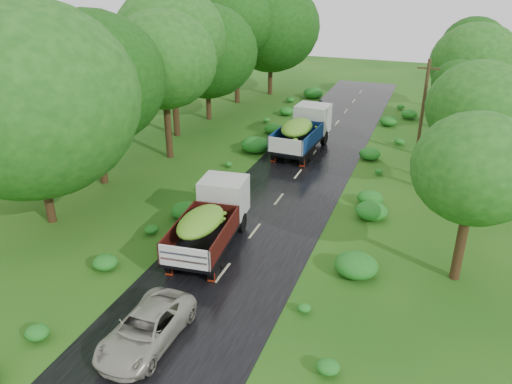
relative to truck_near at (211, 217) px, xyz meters
The scene contains 10 objects.
ground 6.34m from the truck_near, 76.73° to the right, with size 120.00×120.00×0.00m, color #11470F.
road 2.29m from the truck_near, 35.15° to the right, with size 6.50×80.00×0.02m, color black.
road_lines 2.06m from the truck_near, ahead, with size 0.12×69.60×0.00m.
truck_near is the anchor object (origin of this frame).
truck_far 14.46m from the truck_near, 88.03° to the left, with size 2.82×6.97×2.87m.
car 7.06m from the truck_near, 84.51° to the right, with size 2.03×4.40×1.22m, color #A4A392.
utility_pole 15.32m from the truck_near, 56.36° to the left, with size 1.28×0.20×7.29m.
trees_left 17.42m from the truck_near, 121.85° to the left, with size 6.68×34.99×9.29m.
trees_right 20.33m from the truck_near, 55.97° to the left, with size 4.31×31.20×7.36m.
shrubs 8.21m from the truck_near, 79.98° to the left, with size 11.90×44.00×0.70m.
Camera 1 is at (7.75, -12.73, 12.38)m, focal length 35.00 mm.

